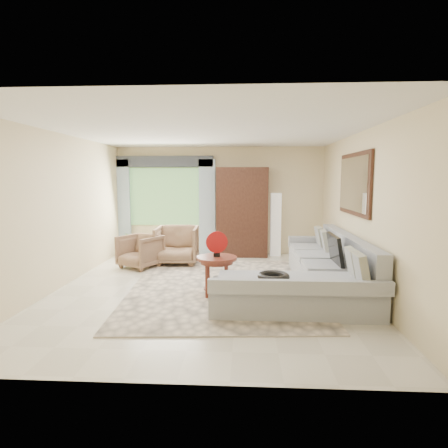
# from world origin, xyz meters

# --- Properties ---
(ground) EXTENTS (6.00, 6.00, 0.00)m
(ground) POSITION_xyz_m (0.00, 0.00, 0.00)
(ground) COLOR silver
(ground) RESTS_ON ground
(area_rug) EXTENTS (3.26, 4.19, 0.02)m
(area_rug) POSITION_xyz_m (0.22, 0.01, 0.01)
(area_rug) COLOR beige
(area_rug) RESTS_ON ground
(sectional_sofa) EXTENTS (2.30, 3.46, 0.90)m
(sectional_sofa) POSITION_xyz_m (1.78, -0.18, 0.28)
(sectional_sofa) COLOR #A2A4AA
(sectional_sofa) RESTS_ON ground
(tv_screen) EXTENTS (0.14, 0.74, 0.48)m
(tv_screen) POSITION_xyz_m (2.05, -0.21, 0.72)
(tv_screen) COLOR black
(tv_screen) RESTS_ON sectional_sofa
(garden_hose) EXTENTS (0.43, 0.43, 0.09)m
(garden_hose) POSITION_xyz_m (1.00, -1.25, 0.55)
(garden_hose) COLOR black
(garden_hose) RESTS_ON sectional_sofa
(coffee_table) EXTENTS (0.63, 0.63, 0.63)m
(coffee_table) POSITION_xyz_m (0.18, -0.44, 0.33)
(coffee_table) COLOR #522516
(coffee_table) RESTS_ON ground
(red_disc) EXTENTS (0.34, 0.10, 0.34)m
(red_disc) POSITION_xyz_m (0.18, -0.44, 0.86)
(red_disc) COLOR #A21010
(red_disc) RESTS_ON coffee_table
(armchair_left) EXTENTS (1.00, 1.01, 0.68)m
(armchair_left) POSITION_xyz_m (-1.55, 1.39, 0.34)
(armchair_left) COLOR #89654B
(armchair_left) RESTS_ON ground
(armchair_right) EXTENTS (0.92, 0.94, 0.82)m
(armchair_right) POSITION_xyz_m (-0.85, 1.77, 0.41)
(armchair_right) COLOR olive
(armchair_right) RESTS_ON ground
(potted_plant) EXTENTS (0.66, 0.62, 0.57)m
(potted_plant) POSITION_xyz_m (-2.05, 2.48, 0.29)
(potted_plant) COLOR #999999
(potted_plant) RESTS_ON ground
(armoire) EXTENTS (1.20, 0.55, 2.10)m
(armoire) POSITION_xyz_m (0.55, 2.72, 1.05)
(armoire) COLOR black
(armoire) RESTS_ON ground
(floor_lamp) EXTENTS (0.24, 0.24, 1.50)m
(floor_lamp) POSITION_xyz_m (1.35, 2.78, 0.75)
(floor_lamp) COLOR silver
(floor_lamp) RESTS_ON ground
(window) EXTENTS (1.80, 0.04, 1.40)m
(window) POSITION_xyz_m (-1.35, 2.97, 1.40)
(window) COLOR #669E59
(window) RESTS_ON wall_back
(curtain_left) EXTENTS (0.40, 0.08, 2.30)m
(curtain_left) POSITION_xyz_m (-2.40, 2.88, 1.15)
(curtain_left) COLOR #9EB7CC
(curtain_left) RESTS_ON ground
(curtain_right) EXTENTS (0.40, 0.08, 2.30)m
(curtain_right) POSITION_xyz_m (-0.30, 2.88, 1.15)
(curtain_right) COLOR #9EB7CC
(curtain_right) RESTS_ON ground
(valance) EXTENTS (2.40, 0.12, 0.26)m
(valance) POSITION_xyz_m (-1.35, 2.90, 2.25)
(valance) COLOR #1E232D
(valance) RESTS_ON wall_back
(wall_mirror) EXTENTS (0.05, 1.70, 1.05)m
(wall_mirror) POSITION_xyz_m (2.46, 0.35, 1.75)
(wall_mirror) COLOR black
(wall_mirror) RESTS_ON wall_right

